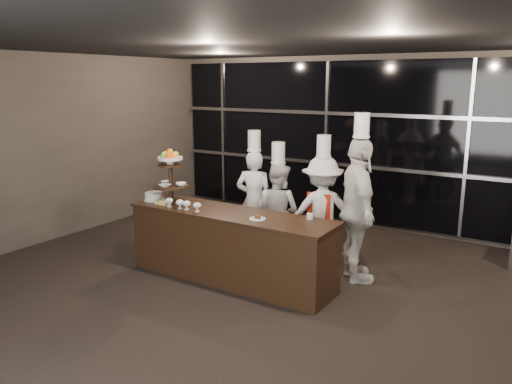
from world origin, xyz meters
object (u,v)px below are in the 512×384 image
Objects in this scene: chef_c at (322,211)px; chef_b at (278,210)px; buffet_counter at (231,246)px; layer_cake at (154,196)px; chef_d at (358,210)px; display_stand at (171,172)px; chef_a at (254,199)px.

chef_b is at bearing -173.31° from chef_c.
layer_cake reaches higher than buffet_counter.
chef_b is 0.79× the size of chef_d.
chef_c is 0.70m from chef_d.
display_stand is 1.64m from chef_b.
display_stand is at bearing -147.55° from chef_c.
chef_d reaches higher than chef_a.
chef_d is (2.39, 0.86, -0.38)m from display_stand.
chef_b is 0.93× the size of chef_c.
chef_d is (0.62, -0.26, 0.17)m from chef_c.
display_stand reaches higher than layer_cake.
chef_c reaches higher than buffet_counter.
chef_c is (0.66, 0.08, 0.06)m from chef_b.
chef_a reaches higher than layer_cake.
chef_c is (1.14, -0.03, -0.02)m from chef_a.
chef_d reaches higher than chef_c.
chef_a is at bearing 170.63° from chef_d.
display_stand is (-1.00, -0.00, 0.87)m from buffet_counter.
buffet_counter is 1.53× the size of chef_c.
display_stand is 2.48× the size of layer_cake.
layer_cake is at bearing -150.18° from chef_c.
layer_cake is at bearing -161.19° from chef_d.
buffet_counter is at bearing -71.96° from chef_a.
chef_b is at bearing 171.82° from chef_d.
display_stand is 2.16m from chef_c.
layer_cake is (-1.28, -0.05, 0.51)m from buffet_counter.
chef_a reaches higher than chef_b.
chef_a is at bearing 61.44° from display_stand.
layer_cake is 0.16× the size of chef_c.
chef_b is 1.32m from chef_d.
chef_d is at bearing -9.37° from chef_a.
display_stand is 0.43× the size of chef_b.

